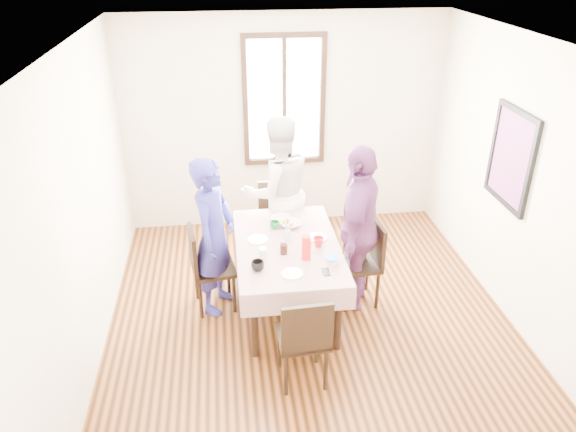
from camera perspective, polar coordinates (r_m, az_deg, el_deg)
The scene contains 31 objects.
ground at distance 5.59m, azimuth 2.38°, elevation -10.97°, with size 4.50×4.50×0.00m, color black.
back_wall at distance 6.95m, azimuth -0.42°, elevation 9.59°, with size 4.00×4.00×0.00m, color beige.
right_wall at distance 5.55m, azimuth 23.51°, elevation 2.57°, with size 4.50×4.50×0.00m, color beige.
window_frame at distance 6.85m, azimuth -0.40°, elevation 11.93°, with size 1.02×0.06×1.62m, color black.
window_pane at distance 6.86m, azimuth -0.41°, elevation 11.95°, with size 0.90×0.02×1.50m, color white.
art_poster at distance 5.71m, azimuth 22.30°, elevation 5.65°, with size 0.04×0.76×0.96m, color red.
dining_table at distance 5.56m, azimuth -0.06°, elevation -6.42°, with size 0.89×1.49×0.75m, color black.
tablecloth at distance 5.36m, azimuth -0.07°, elevation -3.03°, with size 1.01×1.61×0.01m, color #550C17.
chair_left at distance 5.61m, azimuth -7.78°, elevation -5.42°, with size 0.42×0.42×0.91m, color black.
chair_right at distance 5.68m, azimuth 7.31°, elevation -4.93°, with size 0.42×0.42×0.91m, color black.
chair_far at distance 6.39m, azimuth -1.19°, elevation -0.78°, with size 0.42×0.42×0.91m, color black.
chair_near at distance 4.70m, azimuth 1.50°, elevation -12.47°, with size 0.42×0.42×0.91m, color black.
person_left at distance 5.42m, azimuth -7.81°, elevation -2.15°, with size 0.60×0.39×1.64m, color navy.
person_far at distance 6.19m, azimuth -1.21°, elevation 2.64°, with size 0.86×0.67×1.76m, color white.
person_right at distance 5.46m, azimuth 7.37°, elevation -1.25°, with size 1.02×0.42×1.74m, color #693469.
mug_black at distance 4.94m, azimuth -3.19°, elevation -5.21°, with size 0.12×0.12×0.09m, color black.
mug_flag at distance 5.31m, azimuth 3.20°, elevation -2.72°, with size 0.10×0.10×0.10m, color red.
mug_green at distance 5.63m, azimuth -1.40°, elevation -0.93°, with size 0.10×0.10×0.08m, color #0C7226.
serving_bowl at distance 5.66m, azimuth 0.24°, elevation -0.86°, with size 0.22×0.22×0.05m, color white.
juice_carton at distance 5.07m, azimuth 1.91°, elevation -3.32°, with size 0.08×0.08×0.24m, color red.
butter_tub at distance 5.06m, azimuth 4.59°, elevation -4.68°, with size 0.10×0.10×0.05m, color white.
jam_jar at distance 5.18m, azimuth -0.45°, elevation -3.47°, with size 0.07×0.07×0.10m, color black.
drinking_glass at distance 5.12m, azimuth -2.62°, elevation -3.87°, with size 0.07×0.07×0.10m, color silver.
smartphone at distance 4.94m, azimuth 3.98°, elevation -5.85°, with size 0.07×0.13×0.01m, color black.
flower_vase at distance 5.39m, azimuth -0.04°, elevation -2.00°, with size 0.06×0.06×0.12m, color silver.
plate_left at distance 5.43m, azimuth -3.19°, elevation -2.47°, with size 0.20×0.20×0.01m, color white.
plate_right at distance 5.47m, azimuth 3.12°, elevation -2.26°, with size 0.20×0.20×0.01m, color white.
plate_far at distance 5.85m, azimuth -0.78°, elevation -0.13°, with size 0.20×0.20×0.01m, color white.
plate_near at distance 4.90m, azimuth 0.42°, elevation -6.04°, with size 0.20×0.20×0.01m, color white.
butter_lid at distance 5.04m, azimuth 4.60°, elevation -4.38°, with size 0.12×0.12×0.01m, color blue.
flower_bunch at distance 5.34m, azimuth -0.04°, elevation -0.96°, with size 0.09×0.09×0.10m, color yellow, non-canonical shape.
Camera 1 is at (-0.77, -4.33, 3.46)m, focal length 34.05 mm.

